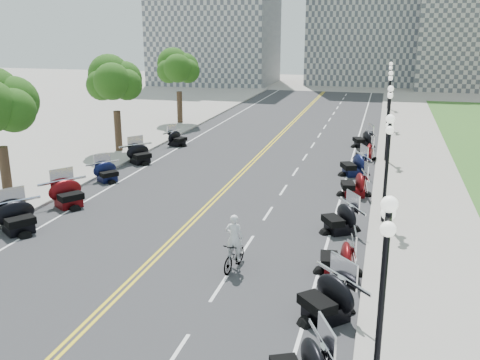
# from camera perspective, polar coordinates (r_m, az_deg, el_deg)

# --- Properties ---
(ground) EXTENTS (160.00, 160.00, 0.00)m
(ground) POSITION_cam_1_polar(r_m,az_deg,el_deg) (23.44, -6.83, -6.08)
(ground) COLOR gray
(road) EXTENTS (16.00, 90.00, 0.01)m
(road) POSITION_cam_1_polar(r_m,az_deg,el_deg) (32.41, -0.25, 0.37)
(road) COLOR #333335
(road) RESTS_ON ground
(centerline_yellow_a) EXTENTS (0.12, 90.00, 0.00)m
(centerline_yellow_a) POSITION_cam_1_polar(r_m,az_deg,el_deg) (32.44, -0.45, 0.40)
(centerline_yellow_a) COLOR yellow
(centerline_yellow_a) RESTS_ON road
(centerline_yellow_b) EXTENTS (0.12, 90.00, 0.00)m
(centerline_yellow_b) POSITION_cam_1_polar(r_m,az_deg,el_deg) (32.38, -0.04, 0.37)
(centerline_yellow_b) COLOR yellow
(centerline_yellow_b) RESTS_ON road
(edge_line_north) EXTENTS (0.12, 90.00, 0.00)m
(edge_line_north) POSITION_cam_1_polar(r_m,az_deg,el_deg) (31.38, 11.09, -0.46)
(edge_line_north) COLOR white
(edge_line_north) RESTS_ON road
(edge_line_south) EXTENTS (0.12, 90.00, 0.00)m
(edge_line_south) POSITION_cam_1_polar(r_m,az_deg,el_deg) (34.61, -10.51, 1.14)
(edge_line_south) COLOR white
(edge_line_south) RESTS_ON road
(lane_dash_4) EXTENTS (0.12, 2.00, 0.00)m
(lane_dash_4) POSITION_cam_1_polar(r_m,az_deg,el_deg) (15.79, -6.84, -17.90)
(lane_dash_4) COLOR white
(lane_dash_4) RESTS_ON road
(lane_dash_5) EXTENTS (0.12, 2.00, 0.00)m
(lane_dash_5) POSITION_cam_1_polar(r_m,az_deg,el_deg) (19.02, -2.27, -11.46)
(lane_dash_5) COLOR white
(lane_dash_5) RESTS_ON road
(lane_dash_6) EXTENTS (0.12, 2.00, 0.00)m
(lane_dash_6) POSITION_cam_1_polar(r_m,az_deg,el_deg) (22.50, 0.81, -6.90)
(lane_dash_6) COLOR white
(lane_dash_6) RESTS_ON road
(lane_dash_7) EXTENTS (0.12, 2.00, 0.00)m
(lane_dash_7) POSITION_cam_1_polar(r_m,az_deg,el_deg) (26.13, 3.01, -3.58)
(lane_dash_7) COLOR white
(lane_dash_7) RESTS_ON road
(lane_dash_8) EXTENTS (0.12, 2.00, 0.00)m
(lane_dash_8) POSITION_cam_1_polar(r_m,az_deg,el_deg) (29.85, 4.65, -1.06)
(lane_dash_8) COLOR white
(lane_dash_8) RESTS_ON road
(lane_dash_9) EXTENTS (0.12, 2.00, 0.00)m
(lane_dash_9) POSITION_cam_1_polar(r_m,az_deg,el_deg) (33.64, 5.93, 0.89)
(lane_dash_9) COLOR white
(lane_dash_9) RESTS_ON road
(lane_dash_10) EXTENTS (0.12, 2.00, 0.00)m
(lane_dash_10) POSITION_cam_1_polar(r_m,az_deg,el_deg) (37.47, 6.94, 2.44)
(lane_dash_10) COLOR white
(lane_dash_10) RESTS_ON road
(lane_dash_11) EXTENTS (0.12, 2.00, 0.00)m
(lane_dash_11) POSITION_cam_1_polar(r_m,az_deg,el_deg) (41.33, 7.77, 3.70)
(lane_dash_11) COLOR white
(lane_dash_11) RESTS_ON road
(lane_dash_12) EXTENTS (0.12, 2.00, 0.00)m
(lane_dash_12) POSITION_cam_1_polar(r_m,az_deg,el_deg) (45.22, 8.46, 4.75)
(lane_dash_12) COLOR white
(lane_dash_12) RESTS_ON road
(lane_dash_13) EXTENTS (0.12, 2.00, 0.00)m
(lane_dash_13) POSITION_cam_1_polar(r_m,az_deg,el_deg) (49.12, 9.04, 5.63)
(lane_dash_13) COLOR white
(lane_dash_13) RESTS_ON road
(lane_dash_14) EXTENTS (0.12, 2.00, 0.00)m
(lane_dash_14) POSITION_cam_1_polar(r_m,az_deg,el_deg) (53.04, 9.54, 6.38)
(lane_dash_14) COLOR white
(lane_dash_14) RESTS_ON road
(lane_dash_15) EXTENTS (0.12, 2.00, 0.00)m
(lane_dash_15) POSITION_cam_1_polar(r_m,az_deg,el_deg) (56.97, 9.97, 7.03)
(lane_dash_15) COLOR white
(lane_dash_15) RESTS_ON road
(lane_dash_16) EXTENTS (0.12, 2.00, 0.00)m
(lane_dash_16) POSITION_cam_1_polar(r_m,az_deg,el_deg) (60.91, 10.34, 7.59)
(lane_dash_16) COLOR white
(lane_dash_16) RESTS_ON road
(lane_dash_17) EXTENTS (0.12, 2.00, 0.00)m
(lane_dash_17) POSITION_cam_1_polar(r_m,az_deg,el_deg) (64.86, 10.67, 8.08)
(lane_dash_17) COLOR white
(lane_dash_17) RESTS_ON road
(lane_dash_18) EXTENTS (0.12, 2.00, 0.00)m
(lane_dash_18) POSITION_cam_1_polar(r_m,az_deg,el_deg) (68.81, 10.97, 8.52)
(lane_dash_18) COLOR white
(lane_dash_18) RESTS_ON road
(lane_dash_19) EXTENTS (0.12, 2.00, 0.00)m
(lane_dash_19) POSITION_cam_1_polar(r_m,az_deg,el_deg) (72.77, 11.23, 8.91)
(lane_dash_19) COLOR white
(lane_dash_19) RESTS_ON road
(sidewalk_north) EXTENTS (5.00, 90.00, 0.15)m
(sidewalk_north) POSITION_cam_1_polar(r_m,az_deg,el_deg) (31.37, 18.57, -0.90)
(sidewalk_north) COLOR #9E9991
(sidewalk_north) RESTS_ON ground
(sidewalk_south) EXTENTS (5.00, 90.00, 0.15)m
(sidewalk_south) POSITION_cam_1_polar(r_m,az_deg,el_deg) (36.53, -16.33, 1.64)
(sidewalk_south) COLOR #9E9991
(sidewalk_south) RESTS_ON ground
(street_lamp_1) EXTENTS (0.50, 1.20, 4.90)m
(street_lamp_1) POSITION_cam_1_polar(r_m,az_deg,el_deg) (13.57, 14.92, -11.76)
(street_lamp_1) COLOR black
(street_lamp_1) RESTS_ON sidewalk_north
(street_lamp_2) EXTENTS (0.50, 1.20, 4.90)m
(street_lamp_2) POSITION_cam_1_polar(r_m,az_deg,el_deg) (24.85, 15.35, 1.06)
(street_lamp_2) COLOR black
(street_lamp_2) RESTS_ON sidewalk_north
(street_lamp_3) EXTENTS (0.50, 1.20, 4.90)m
(street_lamp_3) POSITION_cam_1_polar(r_m,az_deg,el_deg) (36.59, 15.51, 5.78)
(street_lamp_3) COLOR black
(street_lamp_3) RESTS_ON sidewalk_north
(street_lamp_4) EXTENTS (0.50, 1.20, 4.90)m
(street_lamp_4) POSITION_cam_1_polar(r_m,az_deg,el_deg) (48.45, 15.60, 8.20)
(street_lamp_4) COLOR black
(street_lamp_4) RESTS_ON sidewalk_north
(street_lamp_5) EXTENTS (0.50, 1.20, 4.90)m
(street_lamp_5) POSITION_cam_1_polar(r_m,az_deg,el_deg) (60.37, 15.65, 9.66)
(street_lamp_5) COLOR black
(street_lamp_5) RESTS_ON sidewalk_north
(tree_3) EXTENTS (4.80, 4.80, 9.20)m
(tree_3) POSITION_cam_1_polar(r_m,az_deg,el_deg) (38.89, -13.17, 9.74)
(tree_3) COLOR #235619
(tree_3) RESTS_ON sidewalk_south
(tree_4) EXTENTS (4.80, 4.80, 9.20)m
(tree_4) POSITION_cam_1_polar(r_m,az_deg,el_deg) (49.74, -6.57, 11.37)
(tree_4) COLOR #235619
(tree_4) RESTS_ON sidewalk_south
(motorcycle_n_4) EXTENTS (3.14, 3.14, 1.55)m
(motorcycle_n_4) POSITION_cam_1_polar(r_m,az_deg,el_deg) (17.11, 9.20, -12.14)
(motorcycle_n_4) COLOR black
(motorcycle_n_4) RESTS_ON road
(motorcycle_n_5) EXTENTS (2.23, 2.23, 1.39)m
(motorcycle_n_5) POSITION_cam_1_polar(r_m,az_deg,el_deg) (20.09, 10.42, -8.00)
(motorcycle_n_5) COLOR #590A0C
(motorcycle_n_5) RESTS_ON road
(motorcycle_n_6) EXTENTS (2.85, 2.85, 1.45)m
(motorcycle_n_6) POSITION_cam_1_polar(r_m,az_deg,el_deg) (23.98, 10.61, -3.88)
(motorcycle_n_6) COLOR black
(motorcycle_n_6) RESTS_ON road
(motorcycle_n_7) EXTENTS (2.44, 2.44, 1.44)m
(motorcycle_n_7) POSITION_cam_1_polar(r_m,az_deg,el_deg) (29.23, 12.09, -0.30)
(motorcycle_n_7) COLOR #590A0C
(motorcycle_n_7) RESTS_ON road
(motorcycle_n_8) EXTENTS (2.82, 2.82, 1.49)m
(motorcycle_n_8) POSITION_cam_1_polar(r_m,az_deg,el_deg) (33.24, 12.05, 1.74)
(motorcycle_n_8) COLOR black
(motorcycle_n_8) RESTS_ON road
(motorcycle_n_9) EXTENTS (1.88, 1.88, 1.28)m
(motorcycle_n_9) POSITION_cam_1_polar(r_m,az_deg,el_deg) (37.49, 13.20, 3.12)
(motorcycle_n_9) COLOR #590A0C
(motorcycle_n_9) RESTS_ON road
(motorcycle_n_10) EXTENTS (2.60, 2.60, 1.40)m
(motorcycle_n_10) POSITION_cam_1_polar(r_m,az_deg,el_deg) (41.22, 12.98, 4.38)
(motorcycle_n_10) COLOR black
(motorcycle_n_10) RESTS_ON road
(motorcycle_s_5) EXTENTS (3.08, 3.08, 1.55)m
(motorcycle_s_5) POSITION_cam_1_polar(r_m,az_deg,el_deg) (25.49, -22.67, -3.55)
(motorcycle_s_5) COLOR black
(motorcycle_s_5) RESTS_ON road
(motorcycle_s_6) EXTENTS (3.03, 3.03, 1.52)m
(motorcycle_s_6) POSITION_cam_1_polar(r_m,az_deg,el_deg) (28.22, -17.89, -1.25)
(motorcycle_s_6) COLOR #590A0C
(motorcycle_s_6) RESTS_ON road
(motorcycle_s_7) EXTENTS (2.55, 2.55, 1.28)m
(motorcycle_s_7) POSITION_cam_1_polar(r_m,az_deg,el_deg) (32.21, -14.02, 0.95)
(motorcycle_s_7) COLOR black
(motorcycle_s_7) RESTS_ON road
(motorcycle_s_8) EXTENTS (2.86, 2.86, 1.43)m
(motorcycle_s_8) POSITION_cam_1_polar(r_m,az_deg,el_deg) (35.99, -10.63, 2.86)
(motorcycle_s_8) COLOR black
(motorcycle_s_8) RESTS_ON road
(motorcycle_s_9) EXTENTS (2.29, 2.29, 1.29)m
(motorcycle_s_9) POSITION_cam_1_polar(r_m,az_deg,el_deg) (40.94, -6.70, 4.53)
(motorcycle_s_9) COLOR black
(motorcycle_s_9) RESTS_ON road
(bicycle) EXTENTS (0.77, 1.92, 1.12)m
(bicycle) POSITION_cam_1_polar(r_m,az_deg,el_deg) (20.18, -0.62, -8.02)
(bicycle) COLOR #A51414
(bicycle) RESTS_ON road
(cyclist_rider) EXTENTS (0.66, 0.44, 1.82)m
(cyclist_rider) POSITION_cam_1_polar(r_m,az_deg,el_deg) (19.62, -0.64, -4.09)
(cyclist_rider) COLOR silver
(cyclist_rider) RESTS_ON bicycle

